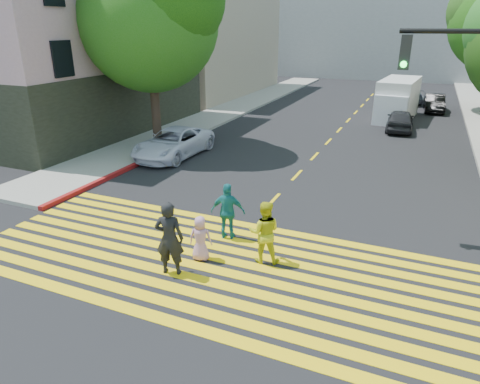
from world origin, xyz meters
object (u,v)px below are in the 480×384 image
Objects in this scene: tree_left at (151,13)px; dark_car_near at (400,120)px; white_sedan at (174,143)px; white_van at (397,101)px; pedestrian_extra at (228,212)px; silver_car at (409,94)px; dark_car_parked at (434,103)px; pedestrian_man at (169,238)px; pedestrian_woman at (264,232)px; pedestrian_child at (200,238)px.

tree_left is 15.15m from dark_car_near.
white_van is at bearing 57.46° from white_sedan.
pedestrian_extra is at bearing 75.18° from dark_car_near.
silver_car is 3.97m from dark_car_parked.
pedestrian_man is at bearing 73.78° from silver_car.
tree_left is at bearing -126.56° from white_van.
tree_left is 2.57× the size of dark_car_near.
pedestrian_woman reaches higher than pedestrian_extra.
white_sedan is at bearing -37.93° from tree_left.
silver_car reaches higher than white_sedan.
pedestrian_extra is 24.39m from dark_car_parked.
pedestrian_woman is 1.01× the size of pedestrian_extra.
white_sedan reaches higher than dark_car_near.
silver_car is (3.58, 28.67, 0.05)m from pedestrian_child.
white_sedan is at bearing -70.75° from pedestrian_child.
pedestrian_extra is at bearing -47.43° from pedestrian_woman.
tree_left is 5.55× the size of pedestrian_woman.
tree_left is at bearing -60.22° from pedestrian_extra.
pedestrian_extra is (7.56, -7.91, -5.52)m from tree_left.
dark_car_near is 0.65× the size of white_van.
white_van reaches higher than pedestrian_woman.
pedestrian_woman is 1.38× the size of pedestrian_child.
pedestrian_man is 26.75m from dark_car_parked.
dark_car_near is at bearing -118.92° from pedestrian_man.
dark_car_near is (11.10, 8.57, -5.74)m from tree_left.
pedestrian_woman is 20.76m from white_van.
pedestrian_man is 19.21m from dark_car_near.
dark_car_parked is at bearing -106.56° from dark_car_near.
tree_left is 4.87× the size of pedestrian_man.
dark_car_parked is (1.92, -3.48, -0.05)m from silver_car.
tree_left is at bearing 143.49° from white_sedan.
pedestrian_child is at bearing -51.48° from tree_left.
tree_left is 5.59× the size of pedestrian_extra.
pedestrian_man is at bearing 75.11° from dark_car_near.
pedestrian_man is 0.34× the size of white_van.
white_sedan is (1.67, -1.30, -5.71)m from tree_left.
silver_car is 1.23× the size of dark_car_parked.
tree_left reaches higher than dark_car_parked.
pedestrian_man is 1.57× the size of pedestrian_child.
tree_left is at bearing 51.81° from silver_car.
pedestrian_woman is 28.18m from silver_car.
pedestrian_man reaches higher than pedestrian_extra.
pedestrian_man is at bearing -106.15° from dark_car_parked.
dark_car_parked is (5.86, 26.09, -0.35)m from pedestrian_man.
white_van is at bearing -114.91° from pedestrian_child.
white_sedan is at bearing -118.97° from white_van.
dark_car_near is (2.12, 17.31, -0.22)m from pedestrian_woman.
pedestrian_man reaches higher than silver_car.
white_sedan is (-5.38, 8.90, -0.31)m from pedestrian_man.
tree_left is 22.99m from silver_car.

